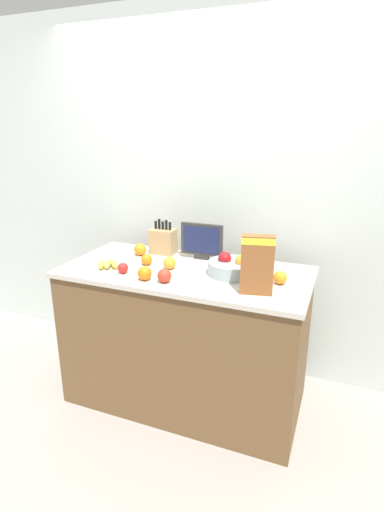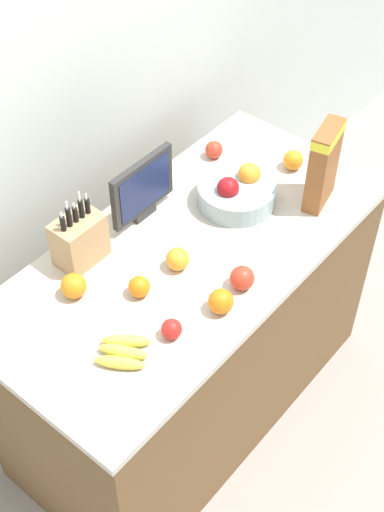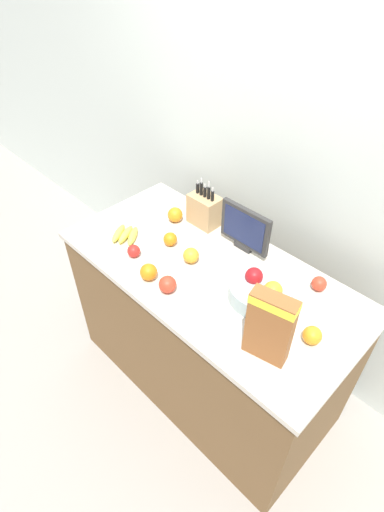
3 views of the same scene
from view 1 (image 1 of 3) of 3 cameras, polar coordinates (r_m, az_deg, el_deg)
name	(u,v)px [view 1 (image 1 of 3)]	position (r m, az deg, el deg)	size (l,w,h in m)	color
ground_plane	(186,396)	(2.94, -0.87, -19.39)	(14.00, 14.00, 0.00)	gray
wall_back	(216,197)	(2.93, 3.47, 8.40)	(9.00, 0.06, 2.60)	silver
counter	(186,336)	(2.68, -0.91, -11.40)	(1.54, 0.74, 0.94)	brown
knife_block	(163,241)	(2.79, -4.14, 2.16)	(0.17, 0.11, 0.28)	tan
small_monitor	(202,240)	(2.65, 1.39, 2.25)	(0.29, 0.03, 0.24)	#2D2D2D
cereal_box	(257,262)	(2.11, 9.32, -0.91)	(0.18, 0.10, 0.32)	brown
fruit_bowl	(232,267)	(2.40, 5.75, -1.56)	(0.29, 0.29, 0.14)	#99B2B7
banana_bunch	(108,264)	(2.59, -11.95, -1.12)	(0.19, 0.19, 0.04)	yellow
apple_leftmost	(266,261)	(2.59, 10.49, -0.66)	(0.07, 0.07, 0.07)	red
apple_by_knife_block	(123,268)	(2.45, -9.85, -1.71)	(0.07, 0.07, 0.07)	red
apple_near_bananas	(164,276)	(2.28, -3.96, -2.82)	(0.08, 0.08, 0.08)	red
orange_by_cereal	(140,249)	(2.77, -7.41, 0.93)	(0.08, 0.08, 0.08)	orange
orange_mid_left	(280,278)	(2.31, 12.48, -3.03)	(0.08, 0.08, 0.08)	orange
orange_mid_right	(170,263)	(2.49, -3.22, -0.99)	(0.08, 0.08, 0.08)	orange
orange_back_center	(145,273)	(2.32, -6.78, -2.47)	(0.08, 0.08, 0.08)	orange
orange_near_bowl	(147,259)	(2.58, -6.49, -0.50)	(0.07, 0.07, 0.07)	orange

